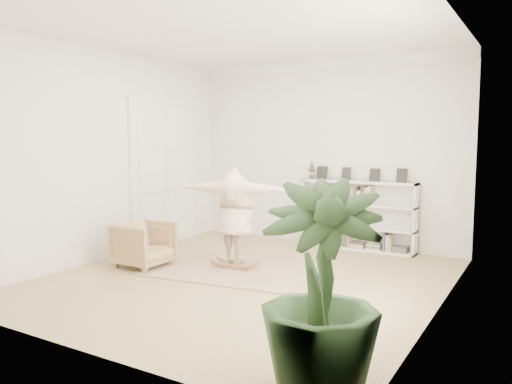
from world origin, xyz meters
TOP-DOWN VIEW (x-y plane):
  - floor at (0.00, 0.00)m, footprint 6.00×6.00m
  - room_shell at (0.00, 2.94)m, footprint 6.00×6.00m
  - doors at (-2.70, 1.30)m, footprint 0.09×1.78m
  - bookshelf at (0.74, 2.82)m, footprint 2.20×0.35m
  - armchair at (-1.81, -0.23)m, footprint 0.81×0.79m
  - rug at (-0.45, 0.42)m, footprint 2.74×2.31m
  - rocker_board at (-0.45, 0.42)m, footprint 0.57×0.38m
  - person at (-0.45, 0.42)m, footprint 1.95×0.76m
  - houseplant at (2.30, -2.55)m, footprint 1.29×1.29m

SIDE VIEW (x-z plane):
  - floor at x=0.00m, z-range 0.00..0.00m
  - rug at x=-0.45m, z-range 0.00..0.02m
  - rocker_board at x=-0.45m, z-range 0.01..0.13m
  - armchair at x=-1.81m, z-range 0.00..0.74m
  - bookshelf at x=0.74m, z-range -0.18..1.46m
  - houseplant at x=2.30m, z-range 0.00..1.75m
  - person at x=-0.45m, z-range 0.13..1.68m
  - doors at x=-2.70m, z-range -0.06..2.86m
  - room_shell at x=0.00m, z-range 0.51..6.51m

